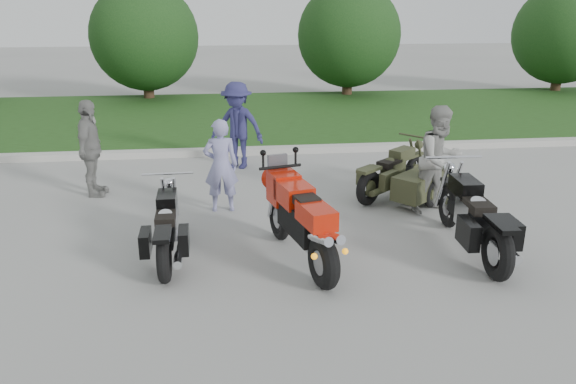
{
  "coord_description": "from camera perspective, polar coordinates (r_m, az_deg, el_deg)",
  "views": [
    {
      "loc": [
        -0.47,
        -6.44,
        3.3
      ],
      "look_at": [
        0.39,
        0.88,
        0.8
      ],
      "focal_mm": 35.0,
      "sensor_mm": 36.0,
      "label": 1
    }
  ],
  "objects": [
    {
      "name": "ground",
      "position": [
        7.25,
        -2.25,
        -8.36
      ],
      "size": [
        80.0,
        80.0,
        0.0
      ],
      "primitive_type": "plane",
      "color": "#A2A29C",
      "rests_on": "ground"
    },
    {
      "name": "cruiser_right",
      "position": [
        8.05,
        18.46,
        -2.76
      ],
      "size": [
        0.42,
        2.46,
        0.95
      ],
      "rotation": [
        0.0,
        0.0,
        -0.04
      ],
      "color": "black",
      "rests_on": "ground"
    },
    {
      "name": "cruiser_left",
      "position": [
        7.67,
        -12.16,
        -3.82
      ],
      "size": [
        0.37,
        2.11,
        0.81
      ],
      "rotation": [
        0.0,
        0.0,
        0.03
      ],
      "color": "black",
      "rests_on": "ground"
    },
    {
      "name": "tree_far_right",
      "position": [
        23.54,
        26.2,
        14.22
      ],
      "size": [
        3.6,
        3.6,
        4.0
      ],
      "color": "#3F2B1C",
      "rests_on": "ground"
    },
    {
      "name": "person_grey",
      "position": [
        9.4,
        15.16,
        3.17
      ],
      "size": [
        1.05,
        0.94,
        1.76
      ],
      "primitive_type": "imported",
      "rotation": [
        0.0,
        0.0,
        0.38
      ],
      "color": "#979792",
      "rests_on": "ground"
    },
    {
      "name": "tree_mid_right",
      "position": [
        20.46,
        6.2,
        15.55
      ],
      "size": [
        3.6,
        3.6,
        4.0
      ],
      "color": "#3F2B1C",
      "rests_on": "ground"
    },
    {
      "name": "person_denim",
      "position": [
        11.65,
        -5.18,
        6.74
      ],
      "size": [
        1.33,
        1.11,
        1.78
      ],
      "primitive_type": "imported",
      "rotation": [
        0.0,
        0.0,
        -0.46
      ],
      "color": "navy",
      "rests_on": "ground"
    },
    {
      "name": "cruiser_sidecar",
      "position": [
        9.94,
        12.12,
        1.21
      ],
      "size": [
        1.8,
        1.83,
        0.8
      ],
      "rotation": [
        0.0,
        0.0,
        -0.86
      ],
      "color": "black",
      "rests_on": "ground"
    },
    {
      "name": "grass_strip",
      "position": [
        16.91,
        -4.99,
        7.66
      ],
      "size": [
        60.0,
        8.0,
        0.14
      ],
      "primitive_type": "cube",
      "color": "#2B5E20",
      "rests_on": "ground"
    },
    {
      "name": "tree_mid_left",
      "position": [
        20.13,
        -14.37,
        15.04
      ],
      "size": [
        3.6,
        3.6,
        4.0
      ],
      "color": "#3F2B1C",
      "rests_on": "ground"
    },
    {
      "name": "person_back",
      "position": [
        10.47,
        -19.44,
        4.18
      ],
      "size": [
        0.48,
        1.03,
        1.72
      ],
      "primitive_type": "imported",
      "rotation": [
        0.0,
        0.0,
        1.51
      ],
      "color": "gray",
      "rests_on": "ground"
    },
    {
      "name": "sportbike_red",
      "position": [
        7.31,
        1.31,
        -2.71
      ],
      "size": [
        0.78,
        2.23,
        1.07
      ],
      "rotation": [
        0.0,
        0.0,
        0.24
      ],
      "color": "black",
      "rests_on": "ground"
    },
    {
      "name": "person_stripe",
      "position": [
        9.21,
        -6.83,
        2.68
      ],
      "size": [
        0.57,
        0.38,
        1.54
      ],
      "primitive_type": "imported",
      "rotation": [
        0.0,
        0.0,
        3.16
      ],
      "color": "#8A8ABC",
      "rests_on": "ground"
    },
    {
      "name": "curb",
      "position": [
        12.86,
        -4.37,
        4.16
      ],
      "size": [
        60.0,
        0.3,
        0.15
      ],
      "primitive_type": "cube",
      "color": "#B7B4AC",
      "rests_on": "ground"
    }
  ]
}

